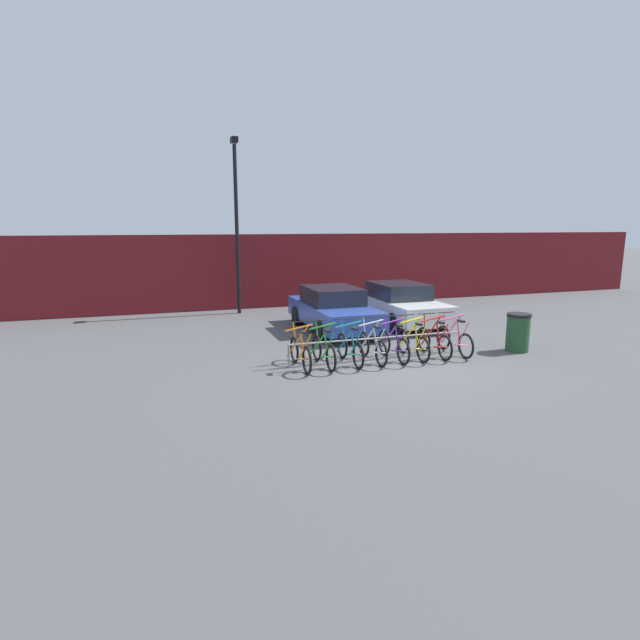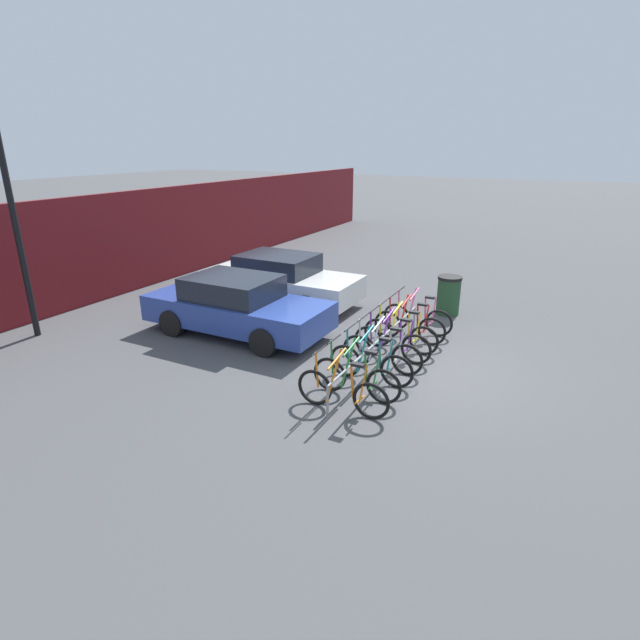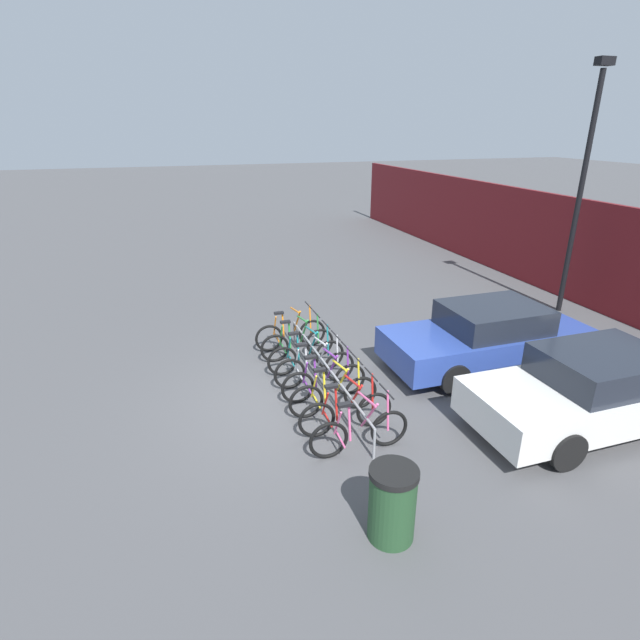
% 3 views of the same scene
% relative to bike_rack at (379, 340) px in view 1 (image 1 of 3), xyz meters
% --- Properties ---
extents(ground_plane, '(120.00, 120.00, 0.00)m').
position_rel_bike_rack_xyz_m(ground_plane, '(0.21, -0.68, -0.50)').
color(ground_plane, '#4C4C4F').
extents(hoarding_wall, '(36.00, 0.16, 2.99)m').
position_rel_bike_rack_xyz_m(hoarding_wall, '(0.21, 8.82, 1.00)').
color(hoarding_wall, maroon).
rests_on(hoarding_wall, ground).
extents(bike_rack, '(4.77, 0.04, 0.57)m').
position_rel_bike_rack_xyz_m(bike_rack, '(0.00, 0.00, 0.00)').
color(bike_rack, gray).
rests_on(bike_rack, ground).
extents(bicycle_orange, '(0.68, 1.71, 1.05)m').
position_rel_bike_rack_xyz_m(bicycle_orange, '(-2.11, -0.15, -0.12)').
color(bicycle_orange, black).
rests_on(bicycle_orange, ground).
extents(bicycle_green, '(0.68, 1.71, 1.05)m').
position_rel_bike_rack_xyz_m(bicycle_green, '(-1.53, -0.15, -0.12)').
color(bicycle_green, black).
rests_on(bicycle_green, ground).
extents(bicycle_teal, '(0.68, 1.71, 1.05)m').
position_rel_bike_rack_xyz_m(bicycle_teal, '(-0.85, -0.15, -0.12)').
color(bicycle_teal, black).
rests_on(bicycle_teal, ground).
extents(bicycle_silver, '(0.68, 1.71, 1.05)m').
position_rel_bike_rack_xyz_m(bicycle_silver, '(-0.25, -0.15, -0.12)').
color(bicycle_silver, black).
rests_on(bicycle_silver, ground).
extents(bicycle_purple, '(0.68, 1.71, 1.05)m').
position_rel_bike_rack_xyz_m(bicycle_purple, '(0.34, -0.15, -0.12)').
color(bicycle_purple, black).
rests_on(bicycle_purple, ground).
extents(bicycle_yellow, '(0.68, 1.71, 1.05)m').
position_rel_bike_rack_xyz_m(bicycle_yellow, '(0.88, -0.15, -0.12)').
color(bicycle_yellow, black).
rests_on(bicycle_yellow, ground).
extents(bicycle_red, '(0.68, 1.71, 1.05)m').
position_rel_bike_rack_xyz_m(bicycle_red, '(1.50, -0.15, -0.12)').
color(bicycle_red, black).
rests_on(bicycle_red, ground).
extents(bicycle_pink, '(0.68, 1.71, 1.05)m').
position_rel_bike_rack_xyz_m(bicycle_pink, '(2.11, -0.15, -0.12)').
color(bicycle_pink, black).
rests_on(bicycle_pink, ground).
extents(car_blue, '(1.91, 4.45, 1.40)m').
position_rel_bike_rack_xyz_m(car_blue, '(0.10, 3.66, 0.19)').
color(car_blue, '#2D479E').
rests_on(car_blue, ground).
extents(car_white, '(1.91, 4.47, 1.40)m').
position_rel_bike_rack_xyz_m(car_white, '(2.65, 4.02, 0.19)').
color(car_white, silver).
rests_on(car_white, ground).
extents(lamp_post, '(0.24, 0.44, 6.48)m').
position_rel_bike_rack_xyz_m(lamp_post, '(-2.24, 7.82, 3.10)').
color(lamp_post, black).
rests_on(lamp_post, ground).
extents(trash_bin, '(0.63, 0.63, 1.03)m').
position_rel_bike_rack_xyz_m(trash_bin, '(3.89, -0.45, 0.02)').
color(trash_bin, '#234728').
rests_on(trash_bin, ground).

